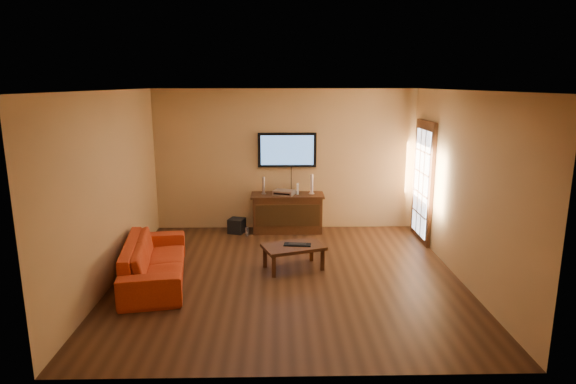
{
  "coord_description": "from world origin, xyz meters",
  "views": [
    {
      "loc": [
        -0.14,
        -6.67,
        2.79
      ],
      "look_at": [
        0.02,
        0.8,
        1.1
      ],
      "focal_mm": 30.0,
      "sensor_mm": 36.0,
      "label": 1
    }
  ],
  "objects_px": {
    "av_receiver": "(284,192)",
    "game_console": "(298,189)",
    "sofa": "(154,254)",
    "subwoofer": "(237,226)",
    "media_console": "(287,213)",
    "bottle": "(247,232)",
    "speaker_right": "(312,185)",
    "coffee_table": "(294,249)",
    "speaker_left": "(264,186)",
    "keyboard": "(297,244)",
    "television": "(287,150)"
  },
  "relations": [
    {
      "from": "coffee_table",
      "to": "bottle",
      "type": "height_order",
      "value": "coffee_table"
    },
    {
      "from": "av_receiver",
      "to": "television",
      "type": "bearing_deg",
      "value": 97.06
    },
    {
      "from": "av_receiver",
      "to": "game_console",
      "type": "distance_m",
      "value": 0.28
    },
    {
      "from": "coffee_table",
      "to": "subwoofer",
      "type": "relative_size",
      "value": 3.72
    },
    {
      "from": "media_console",
      "to": "keyboard",
      "type": "distance_m",
      "value": 1.92
    },
    {
      "from": "speaker_left",
      "to": "keyboard",
      "type": "bearing_deg",
      "value": -73.89
    },
    {
      "from": "speaker_left",
      "to": "av_receiver",
      "type": "height_order",
      "value": "speaker_left"
    },
    {
      "from": "television",
      "to": "coffee_table",
      "type": "xyz_separation_m",
      "value": [
        0.05,
        -2.15,
        -1.23
      ]
    },
    {
      "from": "coffee_table",
      "to": "av_receiver",
      "type": "xyz_separation_m",
      "value": [
        -0.12,
        1.89,
        0.46
      ]
    },
    {
      "from": "speaker_right",
      "to": "coffee_table",
      "type": "bearing_deg",
      "value": -101.87
    },
    {
      "from": "bottle",
      "to": "coffee_table",
      "type": "bearing_deg",
      "value": -63.34
    },
    {
      "from": "sofa",
      "to": "speaker_left",
      "type": "relative_size",
      "value": 6.24
    },
    {
      "from": "media_console",
      "to": "keyboard",
      "type": "height_order",
      "value": "media_console"
    },
    {
      "from": "speaker_right",
      "to": "subwoofer",
      "type": "height_order",
      "value": "speaker_right"
    },
    {
      "from": "television",
      "to": "coffee_table",
      "type": "bearing_deg",
      "value": -88.56
    },
    {
      "from": "game_console",
      "to": "speaker_left",
      "type": "bearing_deg",
      "value": -176.35
    },
    {
      "from": "television",
      "to": "subwoofer",
      "type": "distance_m",
      "value": 1.74
    },
    {
      "from": "speaker_right",
      "to": "keyboard",
      "type": "bearing_deg",
      "value": -100.24
    },
    {
      "from": "coffee_table",
      "to": "keyboard",
      "type": "distance_m",
      "value": 0.09
    },
    {
      "from": "subwoofer",
      "to": "media_console",
      "type": "bearing_deg",
      "value": 22.65
    },
    {
      "from": "media_console",
      "to": "speaker_left",
      "type": "height_order",
      "value": "speaker_left"
    },
    {
      "from": "sofa",
      "to": "game_console",
      "type": "height_order",
      "value": "game_console"
    },
    {
      "from": "bottle",
      "to": "speaker_right",
      "type": "bearing_deg",
      "value": 14.56
    },
    {
      "from": "media_console",
      "to": "sofa",
      "type": "height_order",
      "value": "sofa"
    },
    {
      "from": "game_console",
      "to": "speaker_right",
      "type": "bearing_deg",
      "value": 2.53
    },
    {
      "from": "keyboard",
      "to": "media_console",
      "type": "bearing_deg",
      "value": 93.39
    },
    {
      "from": "coffee_table",
      "to": "speaker_left",
      "type": "height_order",
      "value": "speaker_left"
    },
    {
      "from": "coffee_table",
      "to": "speaker_right",
      "type": "bearing_deg",
      "value": 78.13
    },
    {
      "from": "media_console",
      "to": "bottle",
      "type": "xyz_separation_m",
      "value": [
        -0.77,
        -0.29,
        -0.28
      ]
    },
    {
      "from": "av_receiver",
      "to": "keyboard",
      "type": "relative_size",
      "value": 0.88
    },
    {
      "from": "game_console",
      "to": "subwoofer",
      "type": "xyz_separation_m",
      "value": [
        -1.17,
        -0.11,
        -0.69
      ]
    },
    {
      "from": "game_console",
      "to": "bottle",
      "type": "xyz_separation_m",
      "value": [
        -0.96,
        -0.33,
        -0.74
      ]
    },
    {
      "from": "coffee_table",
      "to": "keyboard",
      "type": "relative_size",
      "value": 2.41
    },
    {
      "from": "sofa",
      "to": "subwoofer",
      "type": "height_order",
      "value": "sofa"
    },
    {
      "from": "media_console",
      "to": "speaker_right",
      "type": "xyz_separation_m",
      "value": [
        0.46,
        0.03,
        0.54
      ]
    },
    {
      "from": "bottle",
      "to": "media_console",
      "type": "bearing_deg",
      "value": 20.98
    },
    {
      "from": "speaker_left",
      "to": "bottle",
      "type": "xyz_separation_m",
      "value": [
        -0.31,
        -0.34,
        -0.8
      ]
    },
    {
      "from": "game_console",
      "to": "keyboard",
      "type": "height_order",
      "value": "game_console"
    },
    {
      "from": "television",
      "to": "coffee_table",
      "type": "distance_m",
      "value": 2.47
    },
    {
      "from": "television",
      "to": "speaker_right",
      "type": "bearing_deg",
      "value": -22.91
    },
    {
      "from": "sofa",
      "to": "bottle",
      "type": "distance_m",
      "value": 2.38
    },
    {
      "from": "media_console",
      "to": "game_console",
      "type": "distance_m",
      "value": 0.5
    },
    {
      "from": "media_console",
      "to": "subwoofer",
      "type": "height_order",
      "value": "media_console"
    },
    {
      "from": "subwoofer",
      "to": "coffee_table",
      "type": "bearing_deg",
      "value": -42.86
    },
    {
      "from": "bottle",
      "to": "television",
      "type": "bearing_deg",
      "value": 33.97
    },
    {
      "from": "av_receiver",
      "to": "subwoofer",
      "type": "xyz_separation_m",
      "value": [
        -0.91,
        -0.04,
        -0.64
      ]
    },
    {
      "from": "television",
      "to": "av_receiver",
      "type": "xyz_separation_m",
      "value": [
        -0.06,
        -0.26,
        -0.77
      ]
    },
    {
      "from": "media_console",
      "to": "keyboard",
      "type": "xyz_separation_m",
      "value": [
        0.11,
        -1.92,
        0.02
      ]
    },
    {
      "from": "television",
      "to": "sofa",
      "type": "height_order",
      "value": "television"
    },
    {
      "from": "game_console",
      "to": "subwoofer",
      "type": "height_order",
      "value": "game_console"
    }
  ]
}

